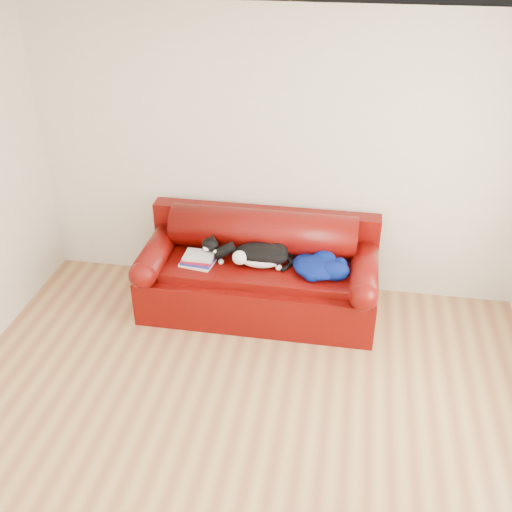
{
  "coord_description": "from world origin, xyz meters",
  "views": [
    {
      "loc": [
        0.67,
        -2.99,
        3.3
      ],
      "look_at": [
        -0.08,
        1.35,
        0.65
      ],
      "focal_mm": 42.0,
      "sensor_mm": 36.0,
      "label": 1
    }
  ],
  "objects": [
    {
      "name": "book_stack",
      "position": [
        -0.61,
        1.38,
        0.55
      ],
      "size": [
        0.31,
        0.26,
        0.1
      ],
      "rotation": [
        0.0,
        0.0,
        -0.08
      ],
      "color": "white",
      "rests_on": "sofa_base"
    },
    {
      "name": "ground",
      "position": [
        0.0,
        0.0,
        0.0
      ],
      "size": [
        4.5,
        4.5,
        0.0
      ],
      "primitive_type": "plane",
      "color": "#915C3A",
      "rests_on": "ground"
    },
    {
      "name": "sofa_back",
      "position": [
        -0.08,
        1.74,
        0.54
      ],
      "size": [
        2.1,
        1.01,
        0.88
      ],
      "color": "#3A0602",
      "rests_on": "ground"
    },
    {
      "name": "cat",
      "position": [
        -0.07,
        1.46,
        0.6
      ],
      "size": [
        0.71,
        0.41,
        0.25
      ],
      "rotation": [
        0.0,
        0.0,
        0.33
      ],
      "color": "black",
      "rests_on": "sofa_base"
    },
    {
      "name": "room_shell",
      "position": [
        0.12,
        0.02,
        1.67
      ],
      "size": [
        4.52,
        4.02,
        2.61
      ],
      "color": "beige",
      "rests_on": "ground"
    },
    {
      "name": "blanket",
      "position": [
        0.46,
        1.42,
        0.57
      ],
      "size": [
        0.5,
        0.41,
        0.16
      ],
      "rotation": [
        0.0,
        0.0,
        0.01
      ],
      "color": "#030248",
      "rests_on": "sofa_base"
    },
    {
      "name": "sofa_base",
      "position": [
        -0.08,
        1.49,
        0.24
      ],
      "size": [
        2.1,
        0.9,
        0.5
      ],
      "color": "#3A0602",
      "rests_on": "ground"
    }
  ]
}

